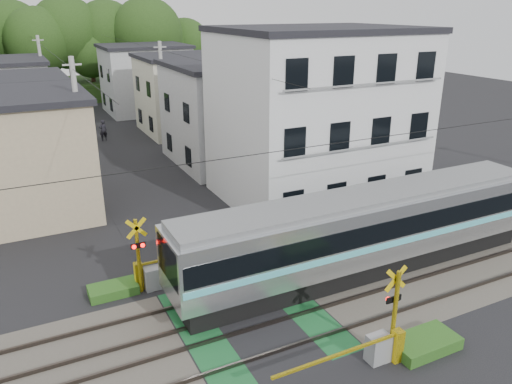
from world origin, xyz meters
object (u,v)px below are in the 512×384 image
crossing_signal_far (151,272)px  apartment_block (316,116)px  commuter_train (364,231)px  pedestrian (103,130)px  crossing_signal_near (382,342)px

crossing_signal_far → apartment_block: size_ratio=0.46×
commuter_train → pedestrian: 26.99m
commuter_train → pedestrian: bearing=101.7°
commuter_train → apartment_block: (2.94, 8.29, 2.87)m
commuter_train → apartment_block: size_ratio=1.60×
commuter_train → pedestrian: size_ratio=9.51×
crossing_signal_near → apartment_block: bearing=65.8°
commuter_train → crossing_signal_far: (-8.14, 2.45, -1.08)m
commuter_train → apartment_block: apartment_block is taller
crossing_signal_near → crossing_signal_far: same height
apartment_block → pedestrian: size_ratio=5.96×
apartment_block → crossing_signal_far: bearing=-152.2°
commuter_train → crossing_signal_near: bearing=-121.5°
commuter_train → crossing_signal_far: bearing=163.2°
commuter_train → crossing_signal_far: size_ratio=3.44×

